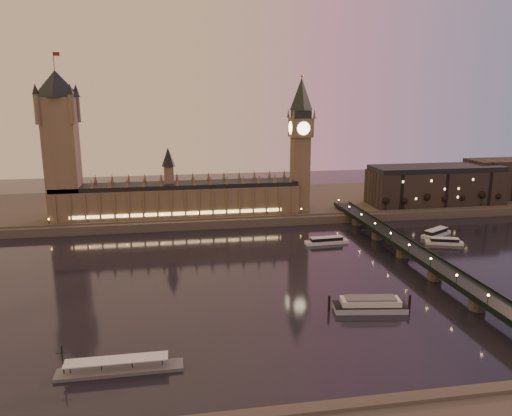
{
  "coord_description": "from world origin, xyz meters",
  "views": [
    {
      "loc": [
        -44.83,
        -249.27,
        98.21
      ],
      "look_at": [
        4.54,
        35.0,
        30.26
      ],
      "focal_mm": 35.0,
      "sensor_mm": 36.0,
      "label": 1
    }
  ],
  "objects_px": {
    "cruise_boat_b": "(444,241)",
    "pontoon_pier": "(119,368)",
    "moored_barge": "(370,305)",
    "cruise_boat_a": "(327,241)"
  },
  "relations": [
    {
      "from": "cruise_boat_a",
      "to": "pontoon_pier",
      "type": "distance_m",
      "value": 181.26
    },
    {
      "from": "pontoon_pier",
      "to": "moored_barge",
      "type": "bearing_deg",
      "value": 16.87
    },
    {
      "from": "cruise_boat_a",
      "to": "cruise_boat_b",
      "type": "height_order",
      "value": "cruise_boat_a"
    },
    {
      "from": "cruise_boat_b",
      "to": "moored_barge",
      "type": "height_order",
      "value": "moored_barge"
    },
    {
      "from": "cruise_boat_b",
      "to": "pontoon_pier",
      "type": "relative_size",
      "value": 0.54
    },
    {
      "from": "cruise_boat_b",
      "to": "pontoon_pier",
      "type": "distance_m",
      "value": 230.59
    },
    {
      "from": "cruise_boat_b",
      "to": "moored_barge",
      "type": "distance_m",
      "value": 124.45
    },
    {
      "from": "cruise_boat_a",
      "to": "pontoon_pier",
      "type": "height_order",
      "value": "pontoon_pier"
    },
    {
      "from": "moored_barge",
      "to": "cruise_boat_a",
      "type": "bearing_deg",
      "value": 92.08
    },
    {
      "from": "cruise_boat_a",
      "to": "moored_barge",
      "type": "relative_size",
      "value": 0.77
    }
  ]
}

